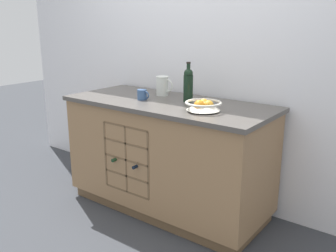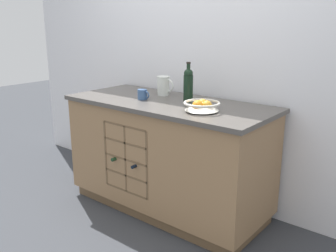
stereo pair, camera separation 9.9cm
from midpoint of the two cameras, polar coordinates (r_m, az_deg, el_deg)
name	(u,v)px [view 1 (the left image)]	position (r m, az deg, el deg)	size (l,w,h in m)	color
ground_plane	(168,207)	(3.30, -0.88, -12.18)	(14.00, 14.00, 0.00)	#383A3F
back_wall	(197,53)	(3.26, 3.61, 10.97)	(4.40, 0.06, 2.55)	white
kitchen_island	(168,155)	(3.11, -0.97, -4.51)	(1.70, 0.76, 0.93)	brown
fruit_bowl	(203,105)	(2.65, 4.36, 3.20)	(0.26, 0.26, 0.09)	silver
white_pitcher	(163,85)	(3.21, -1.70, 6.20)	(0.16, 0.11, 0.16)	silver
ceramic_mug	(142,95)	(3.04, -4.86, 4.78)	(0.11, 0.08, 0.08)	#385684
standing_wine_bottle	(188,84)	(2.95, 2.14, 6.40)	(0.08, 0.08, 0.31)	black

